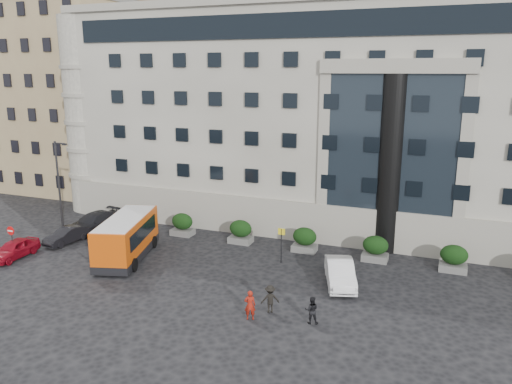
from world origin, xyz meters
TOP-DOWN VIEW (x-y plane):
  - ground at (0.00, 0.00)m, footprint 120.00×120.00m
  - civic_building at (6.00, 22.00)m, footprint 44.00×24.00m
  - entrance_column at (12.00, 10.30)m, footprint 1.80×1.80m
  - apartment_near at (-24.00, 20.00)m, footprint 14.00×14.00m
  - apartment_far at (-27.00, 38.00)m, footprint 13.00×13.00m
  - hedge_a at (-4.00, 7.80)m, footprint 1.80×1.26m
  - hedge_b at (1.20, 7.80)m, footprint 1.80×1.26m
  - hedge_c at (6.40, 7.80)m, footprint 1.80×1.26m
  - hedge_d at (11.60, 7.80)m, footprint 1.80×1.26m
  - hedge_e at (16.80, 7.80)m, footprint 1.80×1.26m
  - street_lamp at (-11.94, 3.00)m, footprint 1.16×0.18m
  - bus_stop_sign at (5.50, 5.00)m, footprint 0.50×0.08m
  - no_entry_sign at (-13.00, -1.04)m, footprint 0.64×0.16m
  - minibus at (-5.10, 1.79)m, footprint 4.44×7.68m
  - red_truck at (-15.33, 16.77)m, footprint 2.82×5.74m
  - parked_car_a at (-12.76, -1.13)m, footprint 1.77×4.02m
  - parked_car_b at (-11.50, 2.79)m, footprint 1.82×3.91m
  - parked_car_c at (-11.50, 6.04)m, footprint 3.00×5.55m
  - parked_car_d at (-16.14, 12.54)m, footprint 2.72×5.04m
  - white_taxi at (10.13, 2.89)m, footprint 3.03×4.98m
  - pedestrian_a at (6.54, -3.43)m, footprint 0.72×0.61m
  - pedestrian_b at (9.77, -2.63)m, footprint 0.87×0.76m
  - pedestrian_c at (7.28, -2.26)m, footprint 1.20×1.03m

SIDE VIEW (x-z plane):
  - ground at x=0.00m, z-range 0.00..0.00m
  - parked_car_b at x=-11.50m, z-range 0.00..1.24m
  - parked_car_d at x=-16.14m, z-range 0.00..1.34m
  - parked_car_a at x=-12.76m, z-range 0.00..1.35m
  - parked_car_c at x=-11.50m, z-range 0.00..1.53m
  - pedestrian_b at x=9.77m, z-range 0.00..1.53m
  - white_taxi at x=10.13m, z-range 0.00..1.55m
  - pedestrian_c at x=7.28m, z-range 0.00..1.61m
  - pedestrian_a at x=6.54m, z-range 0.00..1.69m
  - hedge_a at x=-4.00m, z-range 0.01..1.85m
  - hedge_b at x=1.20m, z-range 0.01..1.85m
  - hedge_c at x=6.40m, z-range 0.01..1.85m
  - hedge_d at x=11.60m, z-range 0.01..1.85m
  - hedge_e at x=16.80m, z-range 0.01..1.85m
  - red_truck at x=-15.33m, z-range 0.04..3.09m
  - no_entry_sign at x=-13.00m, z-range 0.49..2.81m
  - minibus at x=-5.10m, z-range 0.15..3.19m
  - bus_stop_sign at x=5.50m, z-range 0.47..2.99m
  - street_lamp at x=-11.94m, z-range 0.37..8.37m
  - entrance_column at x=12.00m, z-range 0.00..13.00m
  - civic_building at x=6.00m, z-range 0.00..18.00m
  - apartment_near at x=-24.00m, z-range 0.00..20.00m
  - apartment_far at x=-27.00m, z-range 0.00..22.00m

